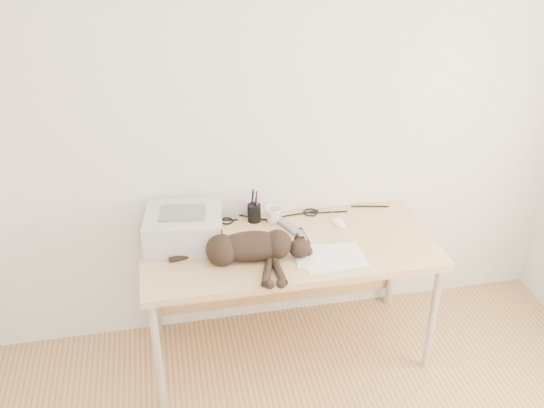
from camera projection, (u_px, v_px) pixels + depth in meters
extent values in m
plane|color=white|center=(276.00, 124.00, 3.31)|extent=(3.50, 0.00, 3.50)
cube|color=tan|center=(289.00, 248.00, 3.29)|extent=(1.60, 0.70, 0.04)
cylinder|color=silver|center=(158.00, 356.00, 3.09)|extent=(0.04, 0.04, 0.70)
cylinder|color=silver|center=(432.00, 319.00, 3.34)|extent=(0.04, 0.04, 0.70)
cylinder|color=silver|center=(154.00, 286.00, 3.60)|extent=(0.04, 0.04, 0.70)
cylinder|color=silver|center=(393.00, 258.00, 3.86)|extent=(0.04, 0.04, 0.70)
cube|color=tan|center=(277.00, 263.00, 3.73)|extent=(1.48, 0.02, 0.60)
cube|color=silver|center=(184.00, 228.00, 3.26)|extent=(0.45, 0.39, 0.18)
cube|color=black|center=(184.00, 227.00, 3.25)|extent=(0.34, 0.06, 0.11)
cube|color=slate|center=(183.00, 213.00, 3.21)|extent=(0.26, 0.20, 0.01)
cube|color=white|center=(334.00, 258.00, 3.17)|extent=(0.33, 0.24, 0.00)
cube|color=white|center=(327.00, 256.00, 3.18)|extent=(0.36, 0.28, 0.00)
ellipsoid|color=black|center=(252.00, 246.00, 3.12)|extent=(0.40, 0.19, 0.16)
sphere|color=black|center=(222.00, 250.00, 3.10)|extent=(0.17, 0.17, 0.17)
ellipsoid|color=black|center=(300.00, 248.00, 3.15)|extent=(0.13, 0.12, 0.10)
cone|color=black|center=(298.00, 237.00, 3.17)|extent=(0.04, 0.06, 0.05)
cone|color=black|center=(303.00, 238.00, 3.17)|extent=(0.04, 0.06, 0.05)
cylinder|color=black|center=(267.00, 271.00, 3.03)|extent=(0.06, 0.22, 0.04)
cylinder|color=black|center=(278.00, 270.00, 3.04)|extent=(0.06, 0.22, 0.04)
cylinder|color=black|center=(192.00, 255.00, 3.17)|extent=(0.25, 0.05, 0.03)
imported|color=white|center=(273.00, 215.00, 3.47)|extent=(0.12, 0.12, 0.09)
cylinder|color=black|center=(254.00, 213.00, 3.48)|extent=(0.08, 0.08, 0.11)
cylinder|color=#990C0C|center=(252.00, 202.00, 3.44)|extent=(0.01, 0.01, 0.14)
cylinder|color=navy|center=(256.00, 201.00, 3.45)|extent=(0.01, 0.01, 0.14)
cylinder|color=black|center=(254.00, 203.00, 3.43)|extent=(0.01, 0.01, 0.14)
cube|color=slate|center=(289.00, 227.00, 3.42)|extent=(0.12, 0.19, 0.02)
cube|color=black|center=(302.00, 237.00, 3.33)|extent=(0.05, 0.17, 0.02)
ellipsoid|color=white|center=(338.00, 221.00, 3.47)|extent=(0.09, 0.13, 0.04)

